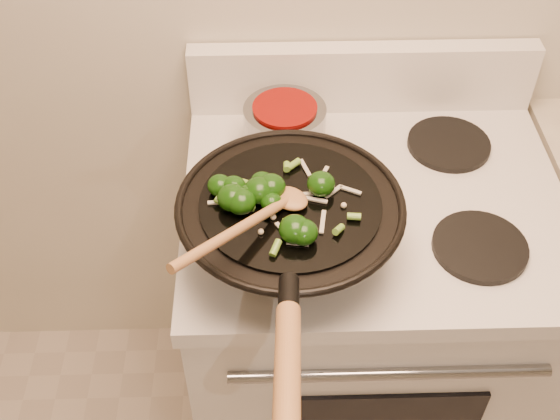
{
  "coord_description": "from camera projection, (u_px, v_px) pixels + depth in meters",
  "views": [
    {
      "loc": [
        -0.32,
        0.15,
        1.92
      ],
      "look_at": [
        -0.29,
        1.03,
        1.03
      ],
      "focal_mm": 45.0,
      "sensor_mm": 36.0,
      "label": 1
    }
  ],
  "objects": [
    {
      "name": "stove",
      "position": [
        357.0,
        323.0,
        1.75
      ],
      "size": [
        0.78,
        0.67,
        1.08
      ],
      "color": "white",
      "rests_on": "ground"
    },
    {
      "name": "wok",
      "position": [
        290.0,
        225.0,
        1.26
      ],
      "size": [
        0.41,
        0.68,
        0.22
      ],
      "color": "black",
      "rests_on": "stove"
    },
    {
      "name": "stirfry",
      "position": [
        266.0,
        199.0,
        1.2
      ],
      "size": [
        0.27,
        0.23,
        0.05
      ],
      "color": "#113808",
      "rests_on": "wok"
    },
    {
      "name": "wooden_spoon",
      "position": [
        259.0,
        216.0,
        1.16
      ],
      "size": [
        0.23,
        0.27,
        0.09
      ],
      "color": "#A87242",
      "rests_on": "wok"
    },
    {
      "name": "saucepan",
      "position": [
        285.0,
        127.0,
        1.48
      ],
      "size": [
        0.17,
        0.28,
        0.1
      ],
      "color": "gray",
      "rests_on": "stove"
    }
  ]
}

